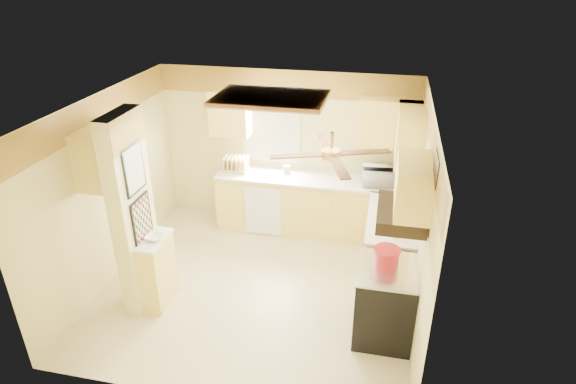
% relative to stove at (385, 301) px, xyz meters
% --- Properties ---
extents(floor, '(4.00, 4.00, 0.00)m').
position_rel_stove_xyz_m(floor, '(-1.67, 0.55, -0.46)').
color(floor, '#C8B68B').
rests_on(floor, ground).
extents(ceiling, '(4.00, 4.00, 0.00)m').
position_rel_stove_xyz_m(ceiling, '(-1.67, 0.55, 2.04)').
color(ceiling, white).
rests_on(ceiling, wall_back).
extents(wall_back, '(4.00, 0.00, 4.00)m').
position_rel_stove_xyz_m(wall_back, '(-1.67, 2.45, 0.79)').
color(wall_back, '#DBCE85').
rests_on(wall_back, floor).
extents(wall_front, '(4.00, 0.00, 4.00)m').
position_rel_stove_xyz_m(wall_front, '(-1.67, -1.35, 0.79)').
color(wall_front, '#DBCE85').
rests_on(wall_front, floor).
extents(wall_left, '(0.00, 3.80, 3.80)m').
position_rel_stove_xyz_m(wall_left, '(-3.67, 0.55, 0.79)').
color(wall_left, '#DBCE85').
rests_on(wall_left, floor).
extents(wall_right, '(0.00, 3.80, 3.80)m').
position_rel_stove_xyz_m(wall_right, '(0.33, 0.55, 0.79)').
color(wall_right, '#DBCE85').
rests_on(wall_right, floor).
extents(wallpaper_border, '(4.00, 0.02, 0.40)m').
position_rel_stove_xyz_m(wallpaper_border, '(-1.67, 2.43, 1.84)').
color(wallpaper_border, gold).
rests_on(wallpaper_border, wall_back).
extents(partition_column, '(0.20, 0.70, 2.50)m').
position_rel_stove_xyz_m(partition_column, '(-3.02, 0.00, 0.79)').
color(partition_column, '#DBCE85').
rests_on(partition_column, floor).
extents(partition_ledge, '(0.25, 0.55, 0.90)m').
position_rel_stove_xyz_m(partition_ledge, '(-2.80, 0.00, -0.01)').
color(partition_ledge, '#FFDC65').
rests_on(partition_ledge, floor).
extents(ledge_top, '(0.28, 0.58, 0.04)m').
position_rel_stove_xyz_m(ledge_top, '(-2.80, 0.00, 0.46)').
color(ledge_top, white).
rests_on(ledge_top, partition_ledge).
extents(lower_cabinets_back, '(3.00, 0.60, 0.90)m').
position_rel_stove_xyz_m(lower_cabinets_back, '(-1.17, 2.15, -0.01)').
color(lower_cabinets_back, '#FFDC65').
rests_on(lower_cabinets_back, floor).
extents(lower_cabinets_right, '(0.60, 1.40, 0.90)m').
position_rel_stove_xyz_m(lower_cabinets_right, '(0.03, 1.15, -0.01)').
color(lower_cabinets_right, '#FFDC65').
rests_on(lower_cabinets_right, floor).
extents(countertop_back, '(3.04, 0.64, 0.04)m').
position_rel_stove_xyz_m(countertop_back, '(-1.17, 2.14, 0.46)').
color(countertop_back, white).
rests_on(countertop_back, lower_cabinets_back).
extents(countertop_right, '(0.64, 1.44, 0.04)m').
position_rel_stove_xyz_m(countertop_right, '(0.02, 1.15, 0.46)').
color(countertop_right, white).
rests_on(countertop_right, lower_cabinets_right).
extents(dishwasher_panel, '(0.58, 0.02, 0.80)m').
position_rel_stove_xyz_m(dishwasher_panel, '(-1.92, 1.84, -0.03)').
color(dishwasher_panel, white).
rests_on(dishwasher_panel, lower_cabinets_back).
extents(window, '(0.92, 0.02, 1.02)m').
position_rel_stove_xyz_m(window, '(-1.92, 2.44, 1.09)').
color(window, white).
rests_on(window, wall_back).
extents(upper_cab_back_left, '(0.60, 0.35, 0.70)m').
position_rel_stove_xyz_m(upper_cab_back_left, '(-2.52, 2.27, 1.39)').
color(upper_cab_back_left, '#FFDC65').
rests_on(upper_cab_back_left, wall_back).
extents(upper_cab_back_right, '(0.90, 0.35, 0.70)m').
position_rel_stove_xyz_m(upper_cab_back_right, '(-0.12, 2.27, 1.39)').
color(upper_cab_back_right, '#FFDC65').
rests_on(upper_cab_back_right, wall_back).
extents(upper_cab_right, '(0.35, 1.00, 0.70)m').
position_rel_stove_xyz_m(upper_cab_right, '(0.16, 1.80, 1.39)').
color(upper_cab_right, '#FFDC65').
rests_on(upper_cab_right, wall_right).
extents(upper_cab_left_wall, '(0.35, 0.75, 0.70)m').
position_rel_stove_xyz_m(upper_cab_left_wall, '(-3.49, 0.30, 1.39)').
color(upper_cab_left_wall, '#FFDC65').
rests_on(upper_cab_left_wall, wall_left).
extents(upper_cab_over_stove, '(0.35, 0.76, 0.52)m').
position_rel_stove_xyz_m(upper_cab_over_stove, '(0.16, 0.00, 1.49)').
color(upper_cab_over_stove, '#FFDC65').
rests_on(upper_cab_over_stove, wall_right).
extents(stove, '(0.68, 0.77, 0.92)m').
position_rel_stove_xyz_m(stove, '(0.00, 0.00, 0.00)').
color(stove, black).
rests_on(stove, floor).
extents(range_hood, '(0.50, 0.76, 0.14)m').
position_rel_stove_xyz_m(range_hood, '(0.07, 0.00, 1.16)').
color(range_hood, black).
rests_on(range_hood, upper_cab_over_stove).
extents(poster_menu, '(0.02, 0.42, 0.57)m').
position_rel_stove_xyz_m(poster_menu, '(-2.91, 0.00, 1.39)').
color(poster_menu, black).
rests_on(poster_menu, partition_column).
extents(poster_nashville, '(0.02, 0.42, 0.57)m').
position_rel_stove_xyz_m(poster_nashville, '(-2.91, 0.00, 0.74)').
color(poster_nashville, black).
rests_on(poster_nashville, partition_column).
extents(ceiling_light_panel, '(1.35, 0.95, 0.06)m').
position_rel_stove_xyz_m(ceiling_light_panel, '(-1.57, 1.05, 2.00)').
color(ceiling_light_panel, brown).
rests_on(ceiling_light_panel, ceiling).
extents(ceiling_fan, '(1.15, 1.15, 0.26)m').
position_rel_stove_xyz_m(ceiling_fan, '(-0.67, -0.15, 1.83)').
color(ceiling_fan, gold).
rests_on(ceiling_fan, ceiling).
extents(vent_grate, '(0.02, 0.40, 0.25)m').
position_rel_stove_xyz_m(vent_grate, '(0.31, -0.35, 1.84)').
color(vent_grate, black).
rests_on(vent_grate, wall_right).
extents(microwave, '(0.54, 0.39, 0.28)m').
position_rel_stove_xyz_m(microwave, '(-0.19, 2.12, 0.62)').
color(microwave, white).
rests_on(microwave, countertop_back).
extents(bowl, '(0.24, 0.24, 0.05)m').
position_rel_stove_xyz_m(bowl, '(-2.77, -0.01, 0.51)').
color(bowl, white).
rests_on(bowl, ledge_top).
extents(dutch_oven, '(0.30, 0.30, 0.20)m').
position_rel_stove_xyz_m(dutch_oven, '(-0.03, 0.09, 0.55)').
color(dutch_oven, '#AE1C28').
rests_on(dutch_oven, stove).
extents(kettle, '(0.14, 0.14, 0.22)m').
position_rel_stove_xyz_m(kettle, '(0.07, 0.68, 0.58)').
color(kettle, silver).
rests_on(kettle, countertop_right).
extents(dish_rack, '(0.41, 0.31, 0.22)m').
position_rel_stove_xyz_m(dish_rack, '(-2.44, 2.17, 0.56)').
color(dish_rack, tan).
rests_on(dish_rack, countertop_back).
extents(utensil_crock, '(0.10, 0.10, 0.20)m').
position_rel_stove_xyz_m(utensil_crock, '(-1.62, 2.22, 0.55)').
color(utensil_crock, white).
rests_on(utensil_crock, countertop_back).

